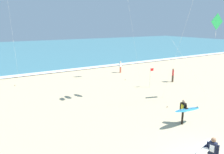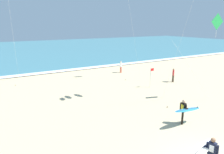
% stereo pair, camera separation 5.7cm
% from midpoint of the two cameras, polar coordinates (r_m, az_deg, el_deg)
% --- Properties ---
extents(ocean_water, '(160.00, 60.00, 0.08)m').
position_cam_midpoint_polar(ocean_water, '(60.59, -22.75, 6.36)').
color(ocean_water, teal).
rests_on(ocean_water, ground).
extents(shoreline_foam, '(160.00, 1.45, 0.01)m').
position_cam_midpoint_polar(shoreline_foam, '(31.83, -14.40, 1.39)').
color(shoreline_foam, white).
rests_on(shoreline_foam, ocean_water).
extents(surfer_lead, '(2.56, 1.27, 1.71)m').
position_cam_midpoint_polar(surfer_lead, '(11.38, 23.50, -16.73)').
color(surfer_lead, black).
rests_on(surfer_lead, ground).
extents(surfer_trailing, '(2.37, 0.91, 1.71)m').
position_cam_midpoint_polar(surfer_trailing, '(15.53, 18.43, -8.03)').
color(surfer_trailing, black).
rests_on(surfer_trailing, ground).
extents(kite_diamond_emerald_mid, '(5.42, 0.52, 7.42)m').
position_cam_midpoint_polar(kite_diamond_emerald_mid, '(20.68, 25.27, 12.24)').
color(kite_diamond_emerald_mid, green).
rests_on(kite_diamond_emerald_mid, ground).
extents(bystander_white_top, '(0.47, 0.29, 1.59)m').
position_cam_midpoint_polar(bystander_white_top, '(30.34, 2.35, 2.63)').
color(bystander_white_top, '#D8593F').
rests_on(bystander_white_top, ground).
extents(bystander_red_top, '(0.41, 0.35, 1.59)m').
position_cam_midpoint_polar(bystander_red_top, '(26.39, 15.53, 0.47)').
color(bystander_red_top, '#4C3D2D').
rests_on(bystander_red_top, ground).
extents(lifeguard_flag, '(0.45, 0.05, 2.10)m').
position_cam_midpoint_polar(lifeguard_flag, '(23.54, 10.03, 0.33)').
color(lifeguard_flag, silver).
rests_on(lifeguard_flag, ground).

